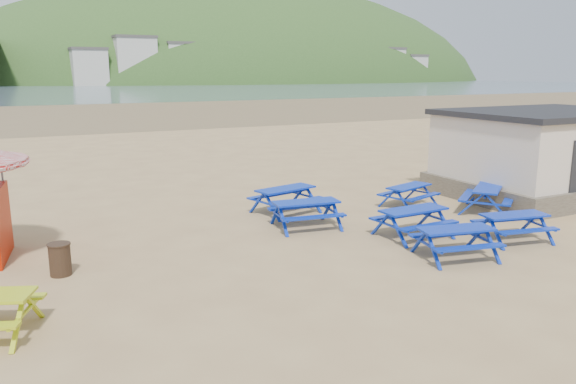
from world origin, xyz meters
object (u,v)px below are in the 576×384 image
picnic_table_blue_b (286,200)px  litter_bin (60,259)px  picnic_table_blue_a (306,214)px  amenity_block (546,153)px

picnic_table_blue_b → litter_bin: 7.69m
picnic_table_blue_a → picnic_table_blue_b: 1.89m
picnic_table_blue_a → litter_bin: size_ratio=2.84×
litter_bin → amenity_block: (17.21, 1.03, 1.19)m
amenity_block → litter_bin: bearing=-176.6°
litter_bin → amenity_block: amenity_block is taller
picnic_table_blue_a → picnic_table_blue_b: size_ratio=0.93×
litter_bin → picnic_table_blue_a: bearing=7.7°
picnic_table_blue_b → amenity_block: 10.27m
litter_bin → amenity_block: bearing=3.4°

